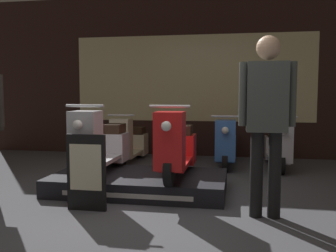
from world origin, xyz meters
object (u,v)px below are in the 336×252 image
at_px(scooter_backrow_3, 278,146).
at_px(person_right_browsing, 267,112).
at_px(scooter_backrow_1, 177,144).
at_px(scooter_backrow_2, 226,145).
at_px(scooter_display_right, 177,147).
at_px(scooter_backrow_0, 130,143).
at_px(scooter_display_left, 101,145).
at_px(price_sign_board, 86,172).

height_order(scooter_backrow_3, person_right_browsing, person_right_browsing).
bearing_deg(scooter_backrow_1, scooter_backrow_2, 0.00).
relative_size(scooter_display_right, scooter_backrow_0, 1.00).
xyz_separation_m(scooter_display_left, scooter_backrow_1, (0.69, 1.90, -0.22)).
distance_m(scooter_backrow_1, person_right_browsing, 3.03).
bearing_deg(scooter_display_left, scooter_backrow_3, 38.29).
bearing_deg(scooter_backrow_3, price_sign_board, -129.38).
bearing_deg(price_sign_board, scooter_backrow_3, 50.62).
bearing_deg(scooter_backrow_0, scooter_backrow_1, 0.00).
xyz_separation_m(scooter_display_left, price_sign_board, (0.15, -0.85, -0.17)).
bearing_deg(scooter_backrow_0, scooter_display_right, -58.60).
distance_m(scooter_display_left, price_sign_board, 0.88).
bearing_deg(scooter_display_left, scooter_display_right, 0.00).
xyz_separation_m(scooter_display_right, scooter_backrow_2, (0.56, 1.90, -0.22)).
bearing_deg(scooter_backrow_2, price_sign_board, -116.97).
height_order(scooter_backrow_2, price_sign_board, scooter_backrow_2).
bearing_deg(scooter_display_right, person_right_browsing, -35.51).
distance_m(scooter_display_right, scooter_backrow_3, 2.38).
xyz_separation_m(scooter_display_right, price_sign_board, (-0.84, -0.85, -0.17)).
bearing_deg(scooter_display_left, price_sign_board, -80.25).
distance_m(scooter_backrow_2, scooter_backrow_3, 0.86).
height_order(scooter_display_right, price_sign_board, scooter_display_right).
height_order(scooter_backrow_0, scooter_backrow_3, same).
bearing_deg(price_sign_board, scooter_display_right, 45.35).
bearing_deg(scooter_backrow_0, scooter_backrow_3, 0.00).
height_order(scooter_backrow_1, scooter_backrow_2, same).
xyz_separation_m(person_right_browsing, price_sign_board, (-1.86, -0.13, -0.66)).
distance_m(person_right_browsing, price_sign_board, 1.98).
relative_size(scooter_backrow_1, scooter_backrow_2, 1.00).
relative_size(scooter_display_left, scooter_backrow_0, 1.00).
distance_m(scooter_backrow_2, person_right_browsing, 2.76).
bearing_deg(person_right_browsing, price_sign_board, -176.15).
xyz_separation_m(scooter_backrow_2, scooter_backrow_3, (0.86, 0.00, 0.00)).
relative_size(scooter_display_left, person_right_browsing, 0.84).
distance_m(scooter_display_left, scooter_backrow_2, 2.46).
relative_size(scooter_display_right, scooter_backrow_1, 1.00).
bearing_deg(scooter_display_right, scooter_display_left, 180.00).
bearing_deg(scooter_backrow_3, person_right_browsing, -98.56).
bearing_deg(person_right_browsing, scooter_display_right, 144.49).
height_order(scooter_backrow_0, scooter_backrow_1, same).
xyz_separation_m(scooter_backrow_1, scooter_backrow_2, (0.86, 0.00, 0.00)).
distance_m(scooter_backrow_2, price_sign_board, 3.09).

